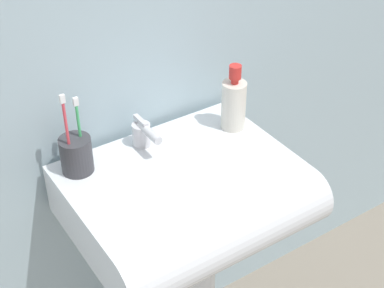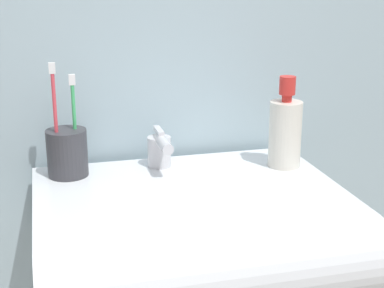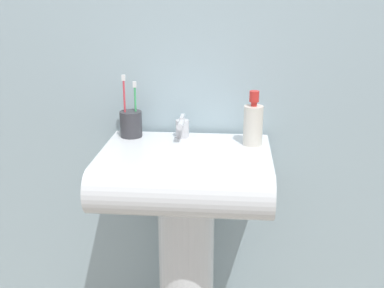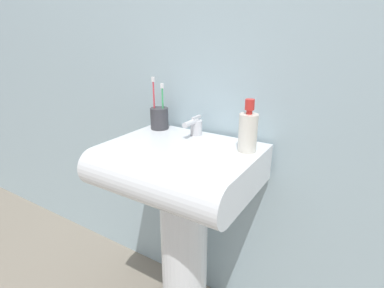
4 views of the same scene
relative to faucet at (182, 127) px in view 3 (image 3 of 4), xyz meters
name	(u,v)px [view 3 (image 3 of 4)]	position (x,y,z in m)	size (l,w,h in m)	color
wall_back	(192,31)	(0.03, 0.11, 0.32)	(5.00, 0.05, 2.40)	#9EB7C1
sink_pedestal	(186,278)	(0.03, -0.13, -0.53)	(0.19, 0.19, 0.70)	white
sink_basin	(184,175)	(0.03, -0.18, -0.11)	(0.55, 0.45, 0.14)	white
faucet	(182,127)	(0.00, 0.00, 0.00)	(0.05, 0.12, 0.08)	silver
toothbrush_cup	(131,123)	(-0.18, 0.00, 0.01)	(0.08, 0.08, 0.22)	#38383D
soap_bottle	(253,124)	(0.24, -0.05, 0.03)	(0.06, 0.06, 0.18)	silver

